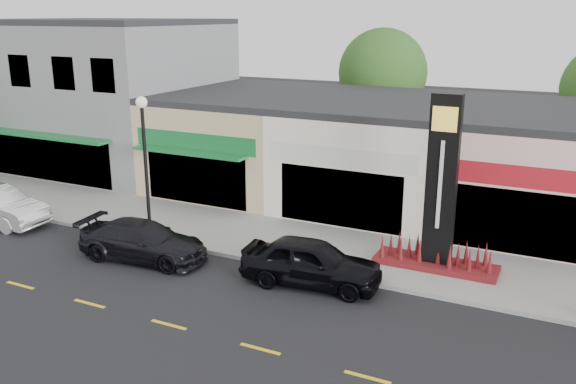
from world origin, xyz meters
name	(u,v)px	position (x,y,z in m)	size (l,w,h in m)	color
ground	(307,303)	(0.00, 0.00, 0.00)	(120.00, 120.00, 0.00)	black
sidewalk	(355,253)	(0.00, 4.35, 0.07)	(52.00, 4.30, 0.15)	gray
curb	(332,275)	(0.00, 2.10, 0.07)	(52.00, 0.20, 0.15)	gray
building_grey_2story	(106,94)	(-18.00, 11.48, 4.14)	(12.00, 10.95, 8.30)	slate
shop_beige	(249,138)	(-8.50, 11.46, 2.40)	(7.00, 10.85, 4.80)	tan
shop_cream	(379,150)	(-1.50, 11.47, 2.40)	(7.00, 10.01, 4.80)	white
shop_pink_w	(538,166)	(5.50, 11.47, 2.40)	(7.00, 10.01, 4.80)	beige
tree_rear_west	(382,73)	(-4.00, 19.50, 5.22)	(5.20, 5.20, 7.83)	#382619
lamp_west_near	(145,152)	(-8.00, 2.50, 3.48)	(0.44, 0.44, 5.47)	black
pylon_sign	(440,209)	(3.00, 4.20, 2.27)	(4.20, 1.30, 6.00)	#5B0F1C
car_dark_sedan	(143,241)	(-6.77, 0.58, 0.70)	(4.82, 1.96, 1.40)	black
car_black_sedan	(311,262)	(-0.43, 1.30, 0.79)	(4.64, 1.87, 1.58)	black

